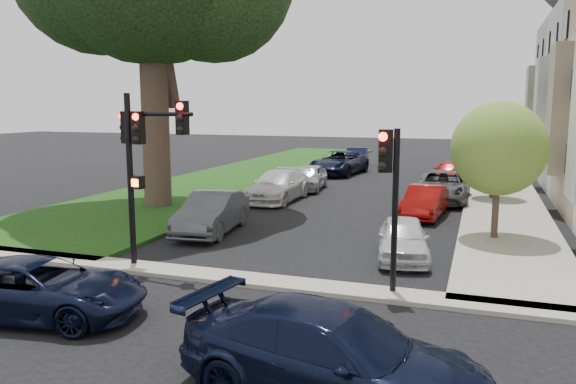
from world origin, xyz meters
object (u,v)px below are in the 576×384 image
(car_parked_6, at_px, (278,186))
(car_parked_8, at_px, (339,163))
(small_tree_a, at_px, (499,149))
(traffic_signal_secondary, at_px, (390,180))
(traffic_signal_main, at_px, (142,149))
(car_parked_7, at_px, (309,177))
(car_parked_2, at_px, (442,186))
(car_parked_5, at_px, (212,213))
(small_tree_b, at_px, (494,149))
(car_cross_far, at_px, (334,356))
(car_parked_1, at_px, (425,202))
(car_parked_3, at_px, (449,172))
(car_parked_0, at_px, (403,238))
(car_cross_near, at_px, (39,289))
(car_parked_9, at_px, (357,157))
(small_tree_c, at_px, (492,141))

(car_parked_6, xyz_separation_m, car_parked_8, (0.26, 11.39, 0.06))
(small_tree_a, bearing_deg, traffic_signal_secondary, -110.79)
(traffic_signal_main, bearing_deg, car_parked_7, 90.00)
(car_parked_6, bearing_deg, traffic_signal_secondary, -57.80)
(car_parked_6, bearing_deg, car_parked_2, 18.89)
(car_parked_5, xyz_separation_m, car_parked_8, (0.13, 18.77, 0.05))
(small_tree_b, xyz_separation_m, traffic_signal_secondary, (-2.61, -15.84, 0.34))
(car_cross_far, bearing_deg, car_parked_8, 23.89)
(traffic_signal_main, height_order, car_parked_1, traffic_signal_main)
(traffic_signal_main, bearing_deg, car_parked_3, 71.46)
(car_parked_6, relative_size, car_parked_8, 0.88)
(small_tree_b, height_order, car_parked_1, small_tree_b)
(traffic_signal_secondary, bearing_deg, small_tree_b, 80.63)
(car_parked_7, bearing_deg, car_parked_0, -66.81)
(car_cross_near, xyz_separation_m, car_parked_9, (-0.02, 33.16, 0.06))
(car_cross_far, distance_m, car_parked_5, 12.42)
(small_tree_c, xyz_separation_m, car_cross_far, (-2.60, -29.31, -1.68))
(small_tree_b, distance_m, car_parked_6, 10.79)
(car_parked_9, bearing_deg, car_cross_far, -85.33)
(car_parked_7, bearing_deg, traffic_signal_secondary, -72.02)
(car_parked_8, bearing_deg, car_parked_9, 96.77)
(small_tree_c, bearing_deg, car_parked_0, -97.50)
(small_tree_a, xyz_separation_m, car_cross_far, (-2.60, -12.25, -2.45))
(small_tree_b, relative_size, car_parked_7, 0.92)
(car_cross_far, distance_m, car_parked_6, 18.97)
(car_cross_far, xyz_separation_m, car_parked_0, (-0.10, 8.84, -0.12))
(traffic_signal_main, distance_m, traffic_signal_secondary, 7.02)
(traffic_signal_main, relative_size, car_parked_8, 0.87)
(car_cross_far, bearing_deg, car_cross_near, 89.44)
(car_parked_2, bearing_deg, car_parked_9, 117.59)
(small_tree_c, relative_size, car_parked_0, 0.98)
(car_parked_5, distance_m, car_parked_9, 24.39)
(car_cross_near, bearing_deg, car_parked_8, -9.69)
(traffic_signal_main, distance_m, car_parked_9, 29.21)
(car_parked_1, distance_m, car_parked_8, 14.96)
(small_tree_a, relative_size, car_parked_3, 1.20)
(car_parked_3, bearing_deg, car_parked_2, -79.73)
(car_cross_far, bearing_deg, small_tree_a, -1.92)
(car_cross_far, relative_size, car_parked_0, 1.39)
(car_cross_far, xyz_separation_m, car_parked_7, (-7.01, 21.49, -0.05))
(traffic_signal_secondary, distance_m, car_cross_far, 5.77)
(traffic_signal_secondary, distance_m, car_parked_5, 8.90)
(car_parked_0, height_order, car_parked_2, car_parked_2)
(car_parked_1, bearing_deg, car_parked_6, 170.58)
(small_tree_b, distance_m, car_parked_0, 12.79)
(small_tree_b, bearing_deg, car_cross_near, -115.95)
(small_tree_b, height_order, car_parked_5, small_tree_b)
(car_parked_3, xyz_separation_m, car_parked_5, (-7.47, -16.88, 0.07))
(small_tree_c, distance_m, car_parked_9, 11.12)
(car_cross_near, bearing_deg, car_cross_far, -110.37)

